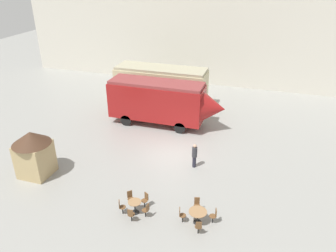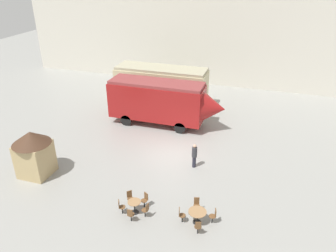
% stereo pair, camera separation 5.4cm
% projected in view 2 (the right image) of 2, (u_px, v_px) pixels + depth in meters
% --- Properties ---
extents(ground_plane, '(80.00, 80.00, 0.00)m').
position_uv_depth(ground_plane, '(172.00, 154.00, 23.00)').
color(ground_plane, gray).
extents(backdrop_wall, '(44.00, 0.15, 9.00)m').
position_uv_depth(backdrop_wall, '(215.00, 43.00, 34.02)').
color(backdrop_wall, beige).
rests_on(backdrop_wall, ground_plane).
extents(passenger_coach_vintage, '(8.33, 2.72, 3.59)m').
position_uv_depth(passenger_coach_vintage, '(161.00, 84.00, 30.05)').
color(passenger_coach_vintage, beige).
rests_on(passenger_coach_vintage, ground_plane).
extents(streamlined_locomotive, '(9.35, 2.42, 3.65)m').
position_uv_depth(streamlined_locomotive, '(164.00, 101.00, 26.22)').
color(streamlined_locomotive, maroon).
rests_on(streamlined_locomotive, ground_plane).
extents(cafe_table_near, '(0.71, 0.71, 0.73)m').
position_uv_depth(cafe_table_near, '(134.00, 205.00, 17.34)').
color(cafe_table_near, black).
rests_on(cafe_table_near, ground_plane).
extents(cafe_table_mid, '(0.94, 0.94, 0.72)m').
position_uv_depth(cafe_table_mid, '(197.00, 214.00, 16.65)').
color(cafe_table_mid, black).
rests_on(cafe_table_mid, ground_plane).
extents(cafe_chair_0, '(0.39, 0.40, 0.87)m').
position_uv_depth(cafe_chair_0, '(145.00, 199.00, 17.80)').
color(cafe_chair_0, black).
rests_on(cafe_chair_0, ground_plane).
extents(cafe_chair_1, '(0.40, 0.40, 0.87)m').
position_uv_depth(cafe_chair_1, '(130.00, 197.00, 17.94)').
color(cafe_chair_1, black).
rests_on(cafe_chair_1, ground_plane).
extents(cafe_chair_2, '(0.40, 0.38, 0.87)m').
position_uv_depth(cafe_chair_2, '(121.00, 206.00, 17.27)').
color(cafe_chair_2, black).
rests_on(cafe_chair_2, ground_plane).
extents(cafe_chair_3, '(0.36, 0.37, 0.87)m').
position_uv_depth(cafe_chair_3, '(130.00, 214.00, 16.71)').
color(cafe_chair_3, black).
rests_on(cafe_chair_3, ground_plane).
extents(cafe_chair_4, '(0.38, 0.36, 0.87)m').
position_uv_depth(cafe_chair_4, '(146.00, 209.00, 17.03)').
color(cafe_chair_4, black).
rests_on(cafe_chair_4, ground_plane).
extents(cafe_chair_5, '(0.37, 0.39, 0.87)m').
position_uv_depth(cafe_chair_5, '(198.00, 227.00, 15.93)').
color(cafe_chair_5, black).
rests_on(cafe_chair_5, ground_plane).
extents(cafe_chair_6, '(0.39, 0.37, 0.87)m').
position_uv_depth(cafe_chair_6, '(214.00, 215.00, 16.65)').
color(cafe_chair_6, black).
rests_on(cafe_chair_6, ground_plane).
extents(cafe_chair_7, '(0.37, 0.39, 0.87)m').
position_uv_depth(cafe_chair_7, '(197.00, 204.00, 17.43)').
color(cafe_chair_7, black).
rests_on(cafe_chair_7, ground_plane).
extents(cafe_chair_8, '(0.39, 0.37, 0.87)m').
position_uv_depth(cafe_chair_8, '(181.00, 214.00, 16.71)').
color(cafe_chair_8, black).
rests_on(cafe_chair_8, ground_plane).
extents(visitor_person, '(0.34, 0.34, 1.68)m').
position_uv_depth(visitor_person, '(194.00, 155.00, 21.11)').
color(visitor_person, '#262633').
rests_on(visitor_person, ground_plane).
extents(ticket_kiosk, '(2.34, 2.34, 3.00)m').
position_uv_depth(ticket_kiosk, '(33.00, 151.00, 20.07)').
color(ticket_kiosk, tan).
rests_on(ticket_kiosk, ground_plane).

